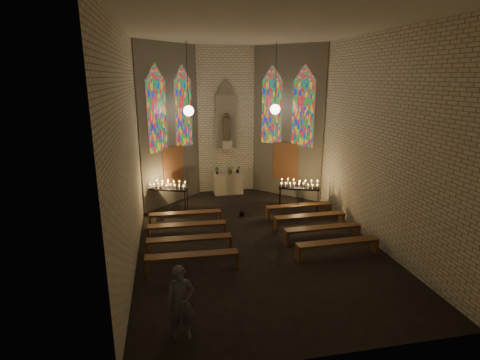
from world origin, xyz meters
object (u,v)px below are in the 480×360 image
votive_stand_left (167,187)px  altar (228,184)px  votive_stand_right (299,186)px  aisle_flower_pot (242,211)px  visitor (181,303)px

votive_stand_left → altar: bearing=55.2°
votive_stand_left → votive_stand_right: bearing=11.4°
altar → aisle_flower_pot: bearing=-89.5°
votive_stand_right → aisle_flower_pot: bearing=-151.5°
altar → votive_stand_right: size_ratio=0.81×
aisle_flower_pot → votive_stand_left: (-2.97, 1.19, 0.88)m
altar → visitor: 10.63m
aisle_flower_pot → visitor: size_ratio=0.23×
altar → visitor: (-2.76, -10.25, 0.36)m
altar → aisle_flower_pot: size_ratio=3.49×
aisle_flower_pot → votive_stand_right: votive_stand_right is taller
votive_stand_left → visitor: bearing=-67.5°
altar → votive_stand_left: 3.60m
votive_stand_left → aisle_flower_pot: bearing=-0.6°
aisle_flower_pot → visitor: bearing=-111.5°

